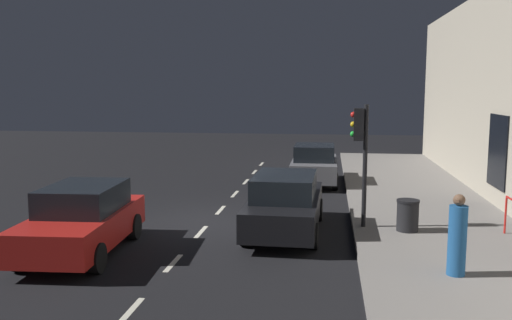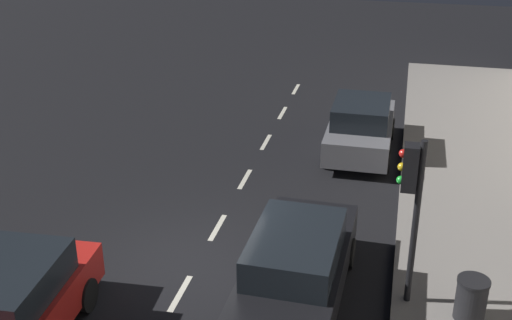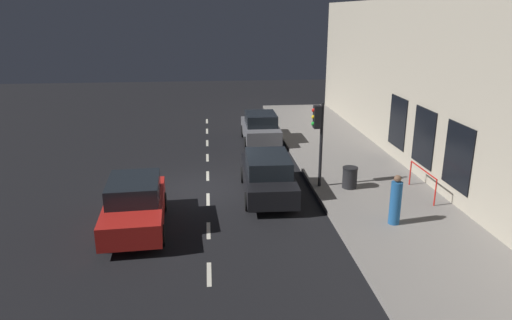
# 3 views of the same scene
# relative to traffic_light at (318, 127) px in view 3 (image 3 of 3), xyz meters

# --- Properties ---
(ground_plane) EXTENTS (60.00, 60.00, 0.00)m
(ground_plane) POSITION_rel_traffic_light_xyz_m (-4.14, 0.42, -2.47)
(ground_plane) COLOR black
(sidewalk) EXTENTS (4.50, 32.00, 0.15)m
(sidewalk) POSITION_rel_traffic_light_xyz_m (2.11, 0.42, -2.39)
(sidewalk) COLOR gray
(sidewalk) RESTS_ON ground
(building_facade) EXTENTS (0.65, 32.00, 7.12)m
(building_facade) POSITION_rel_traffic_light_xyz_m (4.65, 0.42, 1.09)
(building_facade) COLOR #B2A893
(building_facade) RESTS_ON ground
(lane_centre_line) EXTENTS (0.12, 27.20, 0.01)m
(lane_centre_line) POSITION_rel_traffic_light_xyz_m (-4.14, -0.58, -2.46)
(lane_centre_line) COLOR beige
(lane_centre_line) RESTS_ON ground
(traffic_light) EXTENTS (0.46, 0.32, 3.23)m
(traffic_light) POSITION_rel_traffic_light_xyz_m (0.00, 0.00, 0.00)
(traffic_light) COLOR black
(traffic_light) RESTS_ON sidewalk
(parked_car_0) EXTENTS (2.05, 4.24, 1.58)m
(parked_car_0) POSITION_rel_traffic_light_xyz_m (-6.42, -2.73, -1.68)
(parked_car_0) COLOR red
(parked_car_0) RESTS_ON ground
(parked_car_1) EXTENTS (1.85, 3.94, 1.58)m
(parked_car_1) POSITION_rel_traffic_light_xyz_m (-1.37, 7.08, -1.68)
(parked_car_1) COLOR slate
(parked_car_1) RESTS_ON ground
(parked_car_2) EXTENTS (1.92, 4.61, 1.58)m
(parked_car_2) POSITION_rel_traffic_light_xyz_m (-1.92, -0.35, -1.68)
(parked_car_2) COLOR black
(parked_car_2) RESTS_ON ground
(pedestrian_0) EXTENTS (0.48, 0.48, 1.62)m
(pedestrian_0) POSITION_rel_traffic_light_xyz_m (1.70, -3.56, -1.57)
(pedestrian_0) COLOR #1E5189
(pedestrian_0) RESTS_ON sidewalk
(trash_bin) EXTENTS (0.58, 0.58, 0.81)m
(trash_bin) POSITION_rel_traffic_light_xyz_m (1.22, -0.30, -1.91)
(trash_bin) COLOR black
(trash_bin) RESTS_ON sidewalk
(red_railing) EXTENTS (0.05, 2.14, 0.97)m
(red_railing) POSITION_rel_traffic_light_xyz_m (3.63, -1.27, -1.59)
(red_railing) COLOR red
(red_railing) RESTS_ON sidewalk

